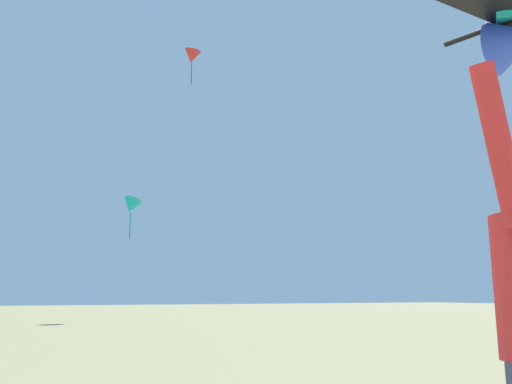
% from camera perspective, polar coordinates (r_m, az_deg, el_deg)
% --- Properties ---
extents(distant_kite_teal_high_left, '(1.30, 1.23, 1.98)m').
position_cam_1_polar(distant_kite_teal_high_left, '(25.29, -13.11, -1.47)').
color(distant_kite_teal_high_left, '#19B2AD').
extents(distant_kite_red_mid_right, '(1.21, 1.27, 2.58)m').
position_cam_1_polar(distant_kite_red_mid_right, '(37.52, -6.81, 14.08)').
color(distant_kite_red_mid_right, red).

